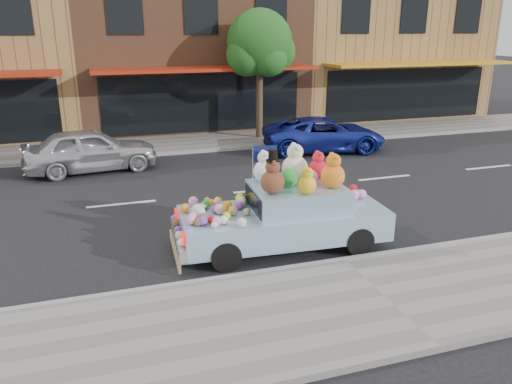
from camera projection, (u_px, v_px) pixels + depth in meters
name	position (u px, v px, depth m)	size (l,w,h in m)	color
ground	(264.00, 190.00, 14.46)	(120.00, 120.00, 0.00)	black
near_sidewalk	(384.00, 299.00, 8.56)	(60.00, 3.00, 0.12)	gray
far_sidewalk	(213.00, 141.00, 20.31)	(60.00, 3.00, 0.12)	gray
near_kerb	(344.00, 261.00, 9.92)	(60.00, 0.12, 0.13)	gray
far_kerb	(222.00, 149.00, 18.95)	(60.00, 0.12, 0.13)	gray
storefront_mid	(185.00, 45.00, 24.13)	(10.00, 9.80, 7.30)	brown
storefront_right	(368.00, 43.00, 27.03)	(10.00, 9.80, 7.30)	olive
street_tree	(260.00, 48.00, 19.80)	(3.00, 2.70, 5.22)	#38281C
car_silver	(91.00, 150.00, 16.14)	(1.68, 4.18, 1.42)	silver
car_blue	(324.00, 134.00, 18.84)	(2.11, 4.58, 1.27)	#1C299B
art_car	(284.00, 212.00, 10.50)	(4.57, 1.99, 2.25)	black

